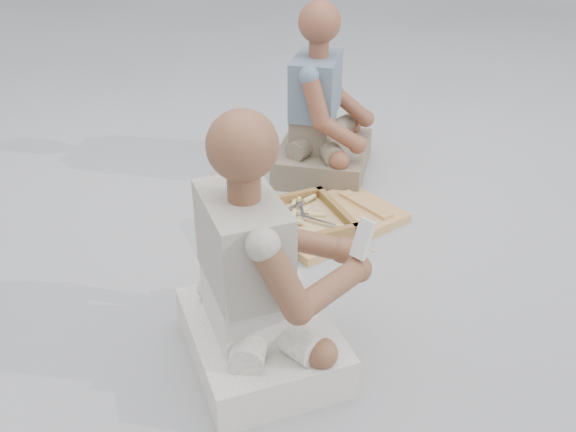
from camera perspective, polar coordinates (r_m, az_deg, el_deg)
ground at (r=2.36m, az=2.97°, el=-6.58°), size 60.00×60.00×0.00m
carved_panel at (r=2.74m, az=3.93°, el=-0.43°), size 0.60×0.43×0.04m
tool_tray at (r=2.64m, az=0.17°, el=-0.68°), size 0.51×0.44×0.06m
chisel_0 at (r=2.71m, az=1.08°, el=0.30°), size 0.21×0.09×0.02m
chisel_1 at (r=2.60m, az=4.59°, el=-0.93°), size 0.12×0.20×0.02m
chisel_2 at (r=2.78m, az=1.60°, el=1.40°), size 0.22×0.06×0.02m
chisel_3 at (r=2.79m, az=0.98°, el=1.49°), size 0.11×0.21×0.02m
chisel_4 at (r=2.67m, az=0.44°, el=-0.12°), size 0.15×0.18×0.02m
chisel_5 at (r=2.69m, az=2.11°, el=0.14°), size 0.19×0.15×0.02m
chisel_6 at (r=2.63m, az=0.19°, el=-0.42°), size 0.15×0.18×0.02m
chisel_7 at (r=2.75m, az=0.43°, el=0.88°), size 0.16×0.18×0.02m
chisel_8 at (r=2.64m, az=-2.08°, el=-0.44°), size 0.07×0.22×0.02m
wood_chip_0 at (r=2.99m, az=3.02°, el=2.00°), size 0.02×0.02×0.00m
wood_chip_1 at (r=2.80m, az=-0.97°, el=-0.04°), size 0.02×0.02×0.00m
wood_chip_2 at (r=2.84m, az=-7.46°, el=0.08°), size 0.02×0.02×0.00m
wood_chip_3 at (r=2.96m, az=0.96°, el=1.74°), size 0.02×0.02×0.00m
wood_chip_4 at (r=2.74m, az=-3.04°, el=-0.85°), size 0.02×0.02×0.00m
wood_chip_5 at (r=2.98m, az=-0.73°, el=1.94°), size 0.02×0.02×0.00m
wood_chip_6 at (r=2.59m, az=7.64°, el=-3.06°), size 0.02×0.02×0.00m
wood_chip_7 at (r=2.89m, az=3.33°, el=0.93°), size 0.02×0.02×0.00m
wood_chip_8 at (r=2.79m, az=-4.57°, el=-0.24°), size 0.02×0.02×0.00m
wood_chip_9 at (r=2.77m, az=-0.69°, el=-0.48°), size 0.02×0.02×0.00m
wood_chip_10 at (r=2.59m, az=5.47°, el=-2.92°), size 0.02×0.02×0.00m
wood_chip_11 at (r=2.86m, az=-2.71°, el=0.64°), size 0.02×0.02×0.00m
wood_chip_12 at (r=2.81m, az=0.77°, el=0.02°), size 0.02×0.02×0.00m
wood_chip_13 at (r=3.00m, az=-2.56°, el=2.08°), size 0.02×0.02×0.00m
wood_chip_14 at (r=2.74m, az=1.91°, el=-0.82°), size 0.02×0.02×0.00m
wood_chip_15 at (r=2.82m, az=3.12°, el=0.07°), size 0.02×0.02×0.00m
craftsman at (r=1.91m, az=-2.65°, el=-6.10°), size 0.61×0.61×0.83m
companion at (r=3.11m, az=3.05°, el=8.65°), size 0.67×0.67×0.82m
mobile_phone at (r=1.90m, az=6.65°, el=-2.02°), size 0.06×0.06×0.12m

